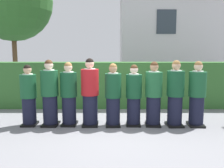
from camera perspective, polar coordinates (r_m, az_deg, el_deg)
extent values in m
plane|color=slate|center=(6.16, 0.00, -9.73)|extent=(60.00, 60.00, 0.00)
cylinder|color=black|center=(6.42, -19.10, -6.18)|extent=(0.34, 0.34, 0.70)
cube|color=black|center=(6.51, -18.98, -8.97)|extent=(0.36, 0.44, 0.05)
cylinder|color=#19512D|center=(6.30, -19.36, -0.50)|extent=(0.40, 0.40, 0.58)
cylinder|color=white|center=(6.27, -19.47, 2.17)|extent=(0.25, 0.25, 0.03)
cube|color=gold|center=(6.47, -18.89, 0.75)|extent=(0.04, 0.01, 0.26)
sphere|color=tan|center=(6.26, -19.52, 3.21)|extent=(0.20, 0.20, 0.20)
sphere|color=black|center=(6.26, -19.54, 3.52)|extent=(0.18, 0.18, 0.18)
cylinder|color=black|center=(6.25, -14.51, -6.10)|extent=(0.36, 0.36, 0.76)
cube|color=black|center=(6.35, -14.40, -9.21)|extent=(0.40, 0.49, 0.05)
cylinder|color=#19512D|center=(6.13, -14.72, 0.21)|extent=(0.43, 0.43, 0.63)
cylinder|color=white|center=(6.10, -14.82, 3.18)|extent=(0.27, 0.27, 0.03)
cube|color=gold|center=(6.31, -14.23, 1.58)|extent=(0.04, 0.01, 0.28)
sphere|color=beige|center=(6.09, -14.86, 4.32)|extent=(0.21, 0.21, 0.21)
sphere|color=#472D19|center=(6.09, -14.87, 4.68)|extent=(0.20, 0.20, 0.20)
cube|color=white|center=(6.40, -13.99, -0.31)|extent=(0.15, 0.01, 0.20)
cylinder|color=black|center=(6.18, -10.20, -6.26)|extent=(0.35, 0.35, 0.73)
cube|color=black|center=(6.27, -10.13, -9.28)|extent=(0.38, 0.47, 0.05)
cylinder|color=#144728|center=(6.06, -10.35, -0.12)|extent=(0.41, 0.41, 0.60)
cylinder|color=white|center=(6.03, -10.42, 2.78)|extent=(0.26, 0.26, 0.03)
cube|color=navy|center=(6.24, -10.00, 1.23)|extent=(0.04, 0.01, 0.27)
sphere|color=beige|center=(6.02, -10.45, 3.90)|extent=(0.21, 0.21, 0.21)
sphere|color=olive|center=(6.02, -10.46, 4.25)|extent=(0.19, 0.19, 0.19)
cube|color=white|center=(6.33, -9.82, -0.60)|extent=(0.15, 0.01, 0.20)
cylinder|color=black|center=(6.07, -5.28, -6.21)|extent=(0.37, 0.37, 0.78)
cube|color=black|center=(6.17, -5.24, -9.48)|extent=(0.40, 0.49, 0.05)
cylinder|color=#AD191E|center=(5.95, -5.36, 0.43)|extent=(0.44, 0.44, 0.64)
cylinder|color=white|center=(5.91, -5.40, 3.56)|extent=(0.27, 0.27, 0.03)
cube|color=#236038|center=(6.14, -5.23, 1.86)|extent=(0.04, 0.01, 0.28)
sphere|color=beige|center=(5.91, -5.42, 4.77)|extent=(0.22, 0.22, 0.22)
sphere|color=black|center=(5.90, -5.42, 5.14)|extent=(0.20, 0.20, 0.20)
cube|color=white|center=(6.23, -5.16, -0.12)|extent=(0.15, 0.01, 0.20)
cylinder|color=black|center=(6.03, 0.16, -6.55)|extent=(0.34, 0.34, 0.72)
cube|color=black|center=(6.13, 0.16, -9.58)|extent=(0.37, 0.45, 0.05)
cylinder|color=#144728|center=(5.91, 0.16, -0.38)|extent=(0.41, 0.41, 0.59)
cylinder|color=white|center=(5.87, 0.16, 2.54)|extent=(0.25, 0.25, 0.03)
cube|color=gold|center=(6.08, 0.13, 0.98)|extent=(0.04, 0.01, 0.26)
sphere|color=tan|center=(5.86, 0.16, 3.67)|extent=(0.20, 0.20, 0.20)
sphere|color=olive|center=(5.86, 0.16, 4.02)|extent=(0.19, 0.19, 0.19)
cube|color=white|center=(6.18, 0.12, -0.85)|extent=(0.15, 0.01, 0.20)
cylinder|color=black|center=(6.10, 5.04, -6.49)|extent=(0.34, 0.34, 0.70)
cube|color=black|center=(6.19, 5.01, -9.42)|extent=(0.38, 0.46, 0.05)
cylinder|color=#144728|center=(5.98, 5.12, -0.51)|extent=(0.40, 0.40, 0.58)
cylinder|color=white|center=(5.94, 5.15, 2.31)|extent=(0.25, 0.25, 0.03)
cube|color=navy|center=(6.15, 5.08, 0.81)|extent=(0.04, 0.01, 0.26)
sphere|color=beige|center=(5.93, 5.16, 3.41)|extent=(0.20, 0.20, 0.20)
sphere|color=#472D19|center=(5.93, 5.17, 3.74)|extent=(0.18, 0.18, 0.18)
cylinder|color=black|center=(6.14, 9.66, -6.31)|extent=(0.35, 0.35, 0.74)
cube|color=black|center=(6.23, 9.59, -9.38)|extent=(0.41, 0.49, 0.05)
cylinder|color=#1E5B33|center=(6.01, 9.80, -0.07)|extent=(0.42, 0.42, 0.61)
cylinder|color=white|center=(5.98, 9.87, 2.87)|extent=(0.26, 0.26, 0.03)
cube|color=navy|center=(6.20, 9.68, 1.29)|extent=(0.04, 0.02, 0.27)
sphere|color=tan|center=(5.97, 9.89, 4.01)|extent=(0.21, 0.21, 0.21)
sphere|color=#472D19|center=(5.97, 9.90, 4.36)|extent=(0.19, 0.19, 0.19)
cylinder|color=black|center=(6.22, 14.55, -6.19)|extent=(0.36, 0.36, 0.75)
cube|color=black|center=(6.32, 14.44, -9.29)|extent=(0.40, 0.48, 0.05)
cylinder|color=#144728|center=(6.10, 14.77, 0.10)|extent=(0.43, 0.43, 0.62)
cylinder|color=white|center=(6.07, 14.87, 3.06)|extent=(0.26, 0.26, 0.03)
cube|color=#236038|center=(6.28, 14.26, 1.47)|extent=(0.04, 0.01, 0.27)
sphere|color=tan|center=(6.06, 14.91, 4.21)|extent=(0.21, 0.21, 0.21)
sphere|color=olive|center=(6.06, 14.92, 4.56)|extent=(0.20, 0.20, 0.20)
cube|color=white|center=(6.37, 14.01, -0.41)|extent=(0.15, 0.01, 0.20)
cylinder|color=black|center=(6.39, 19.25, -6.07)|extent=(0.36, 0.36, 0.74)
cube|color=black|center=(6.47, 19.12, -9.06)|extent=(0.40, 0.49, 0.05)
cylinder|color=#19512D|center=(6.26, 19.52, -0.02)|extent=(0.42, 0.42, 0.61)
cylinder|color=white|center=(6.23, 19.65, 2.82)|extent=(0.26, 0.26, 0.03)
cube|color=gold|center=(6.44, 19.09, 1.29)|extent=(0.04, 0.01, 0.27)
sphere|color=beige|center=(6.22, 19.70, 3.92)|extent=(0.21, 0.21, 0.21)
sphere|color=olive|center=(6.22, 19.72, 4.26)|extent=(0.19, 0.19, 0.19)
cube|color=white|center=(6.53, 18.85, -0.51)|extent=(0.15, 0.02, 0.20)
cube|color=#33662D|center=(8.00, -0.02, -0.18)|extent=(10.20, 0.70, 1.50)
cube|color=silver|center=(13.67, 18.00, 10.43)|extent=(7.41, 3.26, 5.18)
cube|color=#2D3842|center=(11.70, 12.68, 14.21)|extent=(0.90, 0.04, 1.10)
cylinder|color=brown|center=(13.40, -22.04, 4.55)|extent=(0.24, 0.24, 2.49)
sphere|color=#2D6028|center=(13.63, -22.73, 17.75)|extent=(3.99, 3.99, 3.99)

